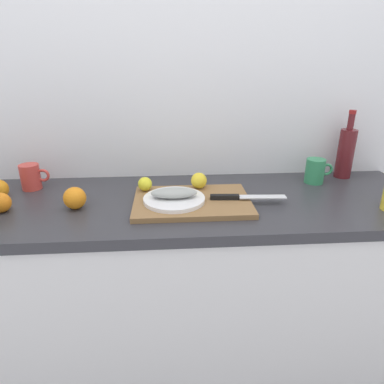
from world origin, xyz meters
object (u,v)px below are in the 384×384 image
white_plate (174,199)px  fish_fillet (174,193)px  cutting_board (192,202)px  coffee_mug_0 (31,177)px  chef_knife (239,197)px  wine_bottle (346,152)px  lemon_0 (145,184)px  coffee_mug_2 (315,171)px

white_plate → fish_fillet: (-0.00, 0.00, 0.03)m
cutting_board → fish_fillet: 0.08m
fish_fillet → coffee_mug_0: 0.64m
fish_fillet → chef_knife: (0.25, 0.00, -0.02)m
white_plate → coffee_mug_0: 0.64m
coffee_mug_0 → chef_knife: bearing=-14.7°
fish_fillet → wine_bottle: size_ratio=0.56×
cutting_board → wine_bottle: (0.73, 0.27, 0.11)m
lemon_0 → coffee_mug_0: (-0.49, 0.11, 0.01)m
wine_bottle → fish_fillet: bearing=-160.7°
white_plate → coffee_mug_2: size_ratio=1.89×
coffee_mug_2 → chef_knife: bearing=-151.3°
white_plate → coffee_mug_0: (-0.60, 0.22, 0.03)m
white_plate → chef_knife: chef_knife is taller
fish_fillet → coffee_mug_2: (0.63, 0.21, 0.00)m
lemon_0 → fish_fillet: bearing=-45.3°
coffee_mug_2 → fish_fillet: bearing=-161.5°
lemon_0 → coffee_mug_2: (0.75, 0.10, 0.01)m
fish_fillet → lemon_0: lemon_0 is taller
chef_knife → coffee_mug_2: size_ratio=2.37×
cutting_board → chef_knife: bearing=-3.8°
white_plate → lemon_0: 0.17m
chef_knife → cutting_board: bearing=179.6°
cutting_board → coffee_mug_2: bearing=19.5°
white_plate → lemon_0: (-0.12, 0.12, 0.02)m
cutting_board → coffee_mug_2: 0.60m
lemon_0 → wine_bottle: (0.91, 0.16, 0.07)m
cutting_board → coffee_mug_2: coffee_mug_2 is taller
cutting_board → lemon_0: 0.21m
fish_fillet → coffee_mug_0: coffee_mug_0 is taller
lemon_0 → white_plate: bearing=-45.3°
cutting_board → coffee_mug_2: (0.57, 0.20, 0.04)m
white_plate → coffee_mug_0: size_ratio=1.93×
cutting_board → chef_knife: (0.18, -0.01, 0.02)m
coffee_mug_0 → coffee_mug_2: bearing=-0.5°
chef_knife → coffee_mug_2: 0.44m
fish_fillet → chef_knife: bearing=0.0°
lemon_0 → cutting_board: bearing=-29.7°
wine_bottle → coffee_mug_2: (-0.16, -0.07, -0.07)m
chef_knife → wine_bottle: 0.62m
chef_knife → coffee_mug_0: coffee_mug_0 is taller
fish_fillet → wine_bottle: wine_bottle is taller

